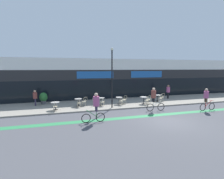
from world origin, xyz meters
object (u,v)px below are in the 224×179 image
at_px(bistro_table_5, 158,97).
at_px(planter_pot, 43,98).
at_px(bistro_table_3, 119,99).
at_px(cafe_chair_5_side, 162,96).
at_px(cafe_chair_3_near, 121,100).
at_px(cafe_chair_4_near, 147,100).
at_px(pedestrian_far_end, 35,96).
at_px(cyclist_0, 207,98).
at_px(bistro_table_4, 144,99).
at_px(cafe_chair_5_near, 161,98).
at_px(bistro_table_0, 55,104).
at_px(cafe_chair_4_side, 149,99).
at_px(bistro_table_1, 78,101).
at_px(cafe_chair_2_near, 103,101).
at_px(bistro_table_2, 101,100).
at_px(pedestrian_near_end, 168,90).
at_px(lamp_post, 112,74).
at_px(cafe_chair_0_near, 55,106).
at_px(cyclist_1, 154,98).
at_px(cyclist_2, 96,105).
at_px(cafe_chair_1_near, 79,102).
at_px(cafe_chair_3_side, 125,99).

distance_m(bistro_table_5, planter_pot, 12.69).
bearing_deg(bistro_table_3, cafe_chair_5_side, 2.97).
relative_size(bistro_table_5, cafe_chair_3_near, 0.86).
distance_m(bistro_table_5, cafe_chair_4_near, 2.72).
xyz_separation_m(bistro_table_5, pedestrian_far_end, (-13.26, 1.48, 0.41)).
xyz_separation_m(bistro_table_3, cyclist_0, (6.92, -4.62, 0.54)).
height_order(bistro_table_4, cafe_chair_5_near, cafe_chair_5_near).
bearing_deg(cafe_chair_5_side, cyclist_0, 115.35).
distance_m(bistro_table_0, pedestrian_far_end, 3.25).
bearing_deg(cafe_chair_4_side, bistro_table_4, -2.87).
bearing_deg(cyclist_0, cafe_chair_3_near, 148.35).
distance_m(bistro_table_1, cafe_chair_2_near, 2.44).
height_order(bistro_table_2, pedestrian_near_end, pedestrian_near_end).
distance_m(bistro_table_5, cafe_chair_5_near, 0.63).
distance_m(lamp_post, pedestrian_near_end, 9.04).
distance_m(bistro_table_0, cafe_chair_3_near, 6.46).
bearing_deg(bistro_table_4, cafe_chair_0_near, -175.26).
distance_m(cyclist_0, cyclist_1, 4.87).
relative_size(bistro_table_1, bistro_table_5, 0.98).
bearing_deg(planter_pot, pedestrian_near_end, -3.17).
bearing_deg(cafe_chair_4_near, bistro_table_3, 60.80).
height_order(cafe_chair_4_near, cyclist_1, cyclist_1).
height_order(cafe_chair_5_side, cyclist_2, cyclist_2).
xyz_separation_m(cafe_chair_4_side, pedestrian_near_end, (3.86, 2.16, 0.50)).
bearing_deg(pedestrian_near_end, cafe_chair_3_near, 31.49).
bearing_deg(cafe_chair_0_near, cyclist_0, -101.57).
distance_m(bistro_table_3, cafe_chair_5_side, 5.44).
relative_size(cafe_chair_1_near, cafe_chair_4_near, 1.00).
distance_m(bistro_table_3, cyclist_2, 6.24).
bearing_deg(cafe_chair_5_near, cafe_chair_2_near, 88.44).
bearing_deg(cafe_chair_3_near, cyclist_0, -120.54).
height_order(bistro_table_2, cafe_chair_4_near, cafe_chair_4_near).
bearing_deg(bistro_table_4, bistro_table_1, 173.21).
height_order(cafe_chair_2_near, cafe_chair_4_side, same).
xyz_separation_m(cyclist_1, pedestrian_near_end, (4.84, 4.89, -0.11)).
relative_size(cafe_chair_4_side, cyclist_0, 0.43).
bearing_deg(cafe_chair_3_near, planter_pot, 68.38).
relative_size(cafe_chair_2_near, cafe_chair_5_near, 1.00).
bearing_deg(planter_pot, cafe_chair_3_near, -21.08).
bearing_deg(lamp_post, cafe_chair_5_near, 9.67).
height_order(bistro_table_5, cafe_chair_3_side, cafe_chair_3_side).
bearing_deg(cafe_chair_2_near, bistro_table_0, 93.62).
distance_m(cyclist_2, pedestrian_near_end, 12.52).
bearing_deg(cafe_chair_5_near, bistro_table_1, 83.08).
bearing_deg(bistro_table_1, cafe_chair_1_near, -89.14).
xyz_separation_m(cafe_chair_4_near, cafe_chair_5_near, (2.24, 0.92, 0.00)).
bearing_deg(bistro_table_5, bistro_table_3, -176.51).
distance_m(cafe_chair_4_near, cyclist_0, 5.53).
distance_m(bistro_table_0, bistro_table_5, 11.32).
bearing_deg(cyclist_1, cafe_chair_3_side, 117.36).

